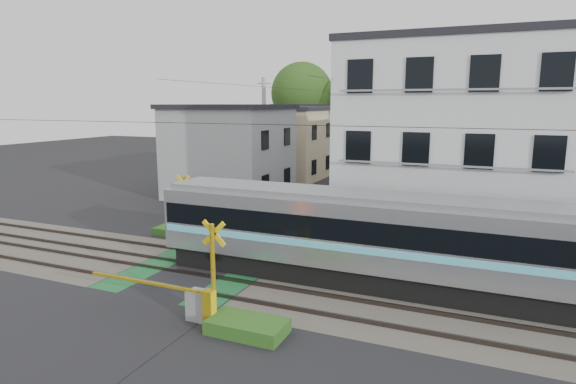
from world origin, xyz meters
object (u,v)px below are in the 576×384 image
at_px(apartment_block, 455,140).
at_px(pedestrian, 392,164).
at_px(crossing_signal_near, 201,298).
at_px(crossing_signal_far, 194,225).

distance_m(apartment_block, pedestrian, 20.87).
relative_size(crossing_signal_near, crossing_signal_far, 1.00).
height_order(apartment_block, pedestrian, apartment_block).
distance_m(crossing_signal_near, pedestrian, 32.58).
xyz_separation_m(crossing_signal_far, pedestrian, (4.42, 25.27, 0.23)).
height_order(crossing_signal_near, crossing_signal_far, same).
distance_m(crossing_signal_near, crossing_signal_far, 8.95).
relative_size(crossing_signal_near, apartment_block, 0.46).
bearing_deg(pedestrian, crossing_signal_near, 106.37).
xyz_separation_m(crossing_signal_near, apartment_block, (5.91, 13.15, 3.94)).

